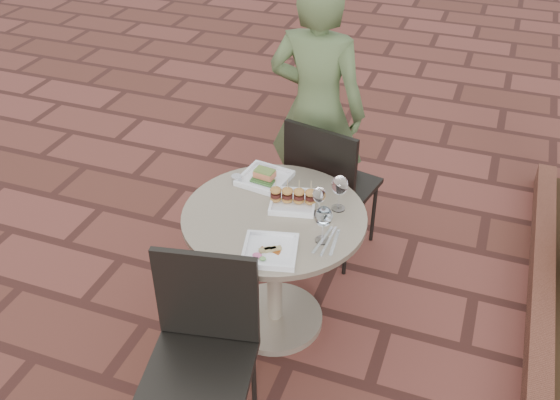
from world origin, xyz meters
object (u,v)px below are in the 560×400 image
(diner, at_px, (317,111))
(plate_sliders, at_px, (293,198))
(chair_near, at_px, (203,340))
(plate_tuna, at_px, (270,250))
(chair_far, at_px, (327,180))
(plate_salmon, at_px, (265,178))
(cafe_table, at_px, (274,253))

(diner, relative_size, plate_sliders, 6.16)
(chair_near, height_order, plate_tuna, chair_near)
(diner, height_order, plate_sliders, diner)
(chair_far, bearing_deg, chair_near, 95.73)
(chair_near, distance_m, plate_salmon, 0.98)
(chair_far, height_order, diner, diner)
(cafe_table, xyz_separation_m, chair_near, (-0.06, -0.70, 0.07))
(cafe_table, distance_m, chair_far, 0.64)
(plate_tuna, bearing_deg, chair_near, -108.52)
(plate_sliders, distance_m, plate_tuna, 0.39)
(chair_near, distance_m, diner, 1.66)
(chair_far, bearing_deg, diner, -49.10)
(plate_salmon, xyz_separation_m, plate_sliders, (0.21, -0.15, 0.02))
(plate_salmon, bearing_deg, chair_near, -84.41)
(chair_far, distance_m, plate_tuna, 0.93)
(plate_salmon, bearing_deg, chair_far, 57.89)
(chair_far, relative_size, plate_sliders, 3.51)
(chair_far, distance_m, diner, 0.44)
(chair_far, bearing_deg, plate_tuna, 101.70)
(chair_near, height_order, diner, diner)
(cafe_table, xyz_separation_m, plate_sliders, (0.06, 0.11, 0.28))
(cafe_table, distance_m, chair_near, 0.71)
(chair_near, xyz_separation_m, plate_salmon, (-0.09, 0.96, 0.20))
(diner, bearing_deg, plate_sliders, 101.19)
(plate_sliders, bearing_deg, plate_salmon, 144.89)
(diner, bearing_deg, cafe_table, 96.59)
(cafe_table, xyz_separation_m, plate_tuna, (0.08, -0.28, 0.26))
(chair_near, distance_m, plate_sliders, 0.85)
(diner, height_order, plate_salmon, diner)
(diner, bearing_deg, chair_near, 92.49)
(chair_far, distance_m, plate_sliders, 0.57)
(plate_sliders, relative_size, plate_tuna, 0.92)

